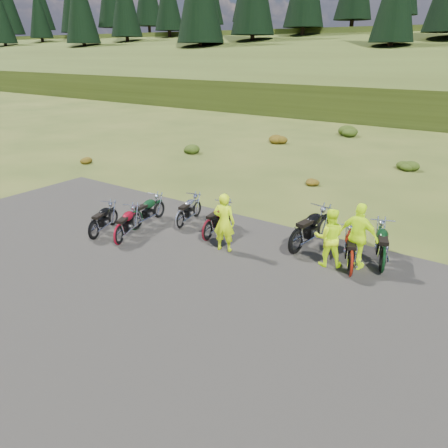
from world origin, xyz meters
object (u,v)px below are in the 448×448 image
Objects in this scene: motorcycle_7 at (381,273)px; person_middle at (224,223)px; motorcycle_0 at (95,240)px; motorcycle_3 at (180,229)px.

person_middle reaches higher than motorcycle_7.
motorcycle_3 is (1.69, 2.27, 0.00)m from motorcycle_0.
motorcycle_0 is at bearing 89.93° from motorcycle_7.
person_middle is (3.90, 1.73, 0.90)m from motorcycle_0.
motorcycle_3 is at bearing 76.39° from motorcycle_7.
motorcycle_7 is at bearing -179.69° from person_middle.
person_middle is at bearing -114.88° from motorcycle_3.
motorcycle_3 is 1.03× the size of person_middle.
motorcycle_0 is 8.81m from motorcycle_7.
motorcycle_7 is at bearing -89.40° from motorcycle_0.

